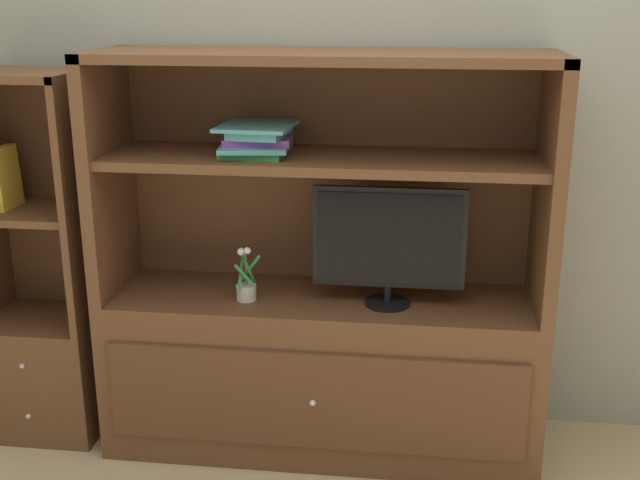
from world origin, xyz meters
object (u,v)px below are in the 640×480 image
magazine_stack (257,140)px  bookshelf_tall (44,316)px  potted_plant (246,286)px  media_console (322,330)px  tv_monitor (389,242)px

magazine_stack → bookshelf_tall: 1.22m
potted_plant → bookshelf_tall: bearing=174.6°
media_console → potted_plant: media_console is taller
media_console → potted_plant: 0.36m
tv_monitor → potted_plant: bearing=-178.0°
media_console → tv_monitor: size_ratio=2.99×
potted_plant → bookshelf_tall: size_ratio=0.15×
media_console → magazine_stack: (-0.25, -0.00, 0.77)m
potted_plant → tv_monitor: bearing=2.0°
potted_plant → bookshelf_tall: bookshelf_tall is taller
tv_monitor → magazine_stack: 0.63m
potted_plant → magazine_stack: bearing=60.6°
magazine_stack → potted_plant: bearing=-119.4°
magazine_stack → bookshelf_tall: (-0.94, 0.01, -0.78)m
media_console → bookshelf_tall: media_console is taller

